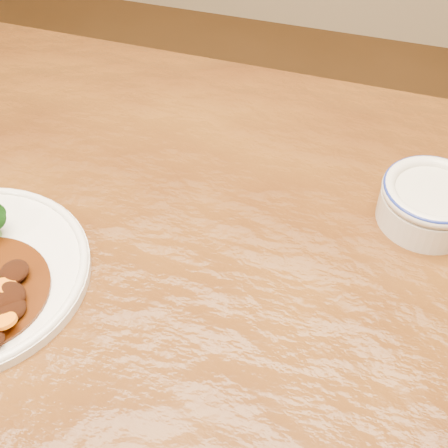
# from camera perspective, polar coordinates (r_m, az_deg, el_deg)

# --- Properties ---
(dining_table) EXTENTS (1.51, 0.92, 0.75)m
(dining_table) POSITION_cam_1_polar(r_m,az_deg,el_deg) (0.78, -3.22, -8.39)
(dining_table) COLOR #5F3610
(dining_table) RESTS_ON ground
(dip_bowl) EXTENTS (0.12, 0.12, 0.06)m
(dip_bowl) POSITION_cam_1_polar(r_m,az_deg,el_deg) (0.79, 18.35, 2.01)
(dip_bowl) COLOR beige
(dip_bowl) RESTS_ON dining_table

